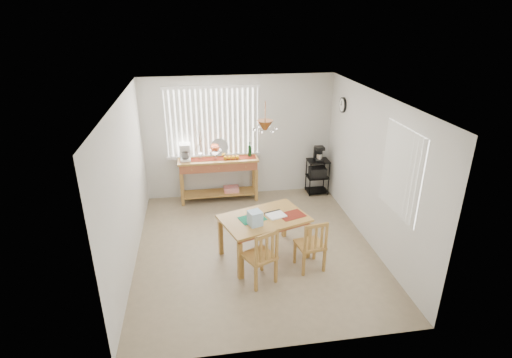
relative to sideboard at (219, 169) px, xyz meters
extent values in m
cube|color=gray|center=(0.47, -2.00, -0.71)|extent=(4.00, 4.50, 0.01)
cube|color=silver|center=(0.47, 0.30, 0.60)|extent=(4.00, 0.10, 2.60)
cube|color=silver|center=(0.47, -4.30, 0.60)|extent=(4.00, 0.10, 2.60)
cube|color=silver|center=(-1.58, -2.00, 0.60)|extent=(0.10, 4.50, 2.60)
cube|color=silver|center=(2.52, -2.00, 0.60)|extent=(0.10, 4.50, 2.60)
cube|color=white|center=(0.47, -2.00, 1.95)|extent=(4.00, 4.50, 0.10)
cube|color=white|center=(-0.08, 0.25, 0.95)|extent=(1.90, 0.01, 1.40)
cube|color=white|center=(-0.98, 0.24, 0.95)|extent=(0.07, 0.03, 1.40)
cube|color=white|center=(-0.88, 0.24, 0.95)|extent=(0.07, 0.03, 1.40)
cube|color=white|center=(-0.77, 0.24, 0.95)|extent=(0.07, 0.03, 1.40)
cube|color=white|center=(-0.66, 0.24, 0.95)|extent=(0.07, 0.03, 1.40)
cube|color=white|center=(-0.56, 0.24, 0.95)|extent=(0.07, 0.03, 1.40)
cube|color=white|center=(-0.45, 0.24, 0.95)|extent=(0.07, 0.03, 1.40)
cube|color=white|center=(-0.35, 0.24, 0.95)|extent=(0.07, 0.03, 1.40)
cube|color=white|center=(-0.24, 0.24, 0.95)|extent=(0.07, 0.03, 1.40)
cube|color=white|center=(-0.14, 0.24, 0.95)|extent=(0.07, 0.03, 1.40)
cube|color=white|center=(-0.03, 0.24, 0.95)|extent=(0.07, 0.03, 1.40)
cube|color=white|center=(0.07, 0.24, 0.95)|extent=(0.07, 0.03, 1.40)
cube|color=white|center=(0.18, 0.24, 0.95)|extent=(0.07, 0.03, 1.40)
cube|color=white|center=(0.29, 0.24, 0.95)|extent=(0.07, 0.03, 1.40)
cube|color=white|center=(0.39, 0.24, 0.95)|extent=(0.07, 0.03, 1.40)
cube|color=white|center=(0.50, 0.24, 0.95)|extent=(0.07, 0.03, 1.40)
cube|color=white|center=(0.60, 0.24, 0.95)|extent=(0.07, 0.03, 1.40)
cube|color=white|center=(0.71, 0.24, 0.95)|extent=(0.07, 0.03, 1.40)
cube|color=white|center=(0.81, 0.24, 0.95)|extent=(0.07, 0.03, 1.40)
cube|color=white|center=(-0.08, 0.22, 0.22)|extent=(1.98, 0.06, 0.06)
cube|color=white|center=(-0.08, 0.22, 1.68)|extent=(1.98, 0.06, 0.06)
cube|color=white|center=(2.46, -2.90, 0.95)|extent=(0.01, 1.10, 1.30)
cube|color=white|center=(2.45, -3.39, 0.95)|extent=(0.03, 0.07, 1.30)
cube|color=white|center=(2.45, -3.28, 0.95)|extent=(0.03, 0.07, 1.30)
cube|color=white|center=(2.45, -3.17, 0.95)|extent=(0.03, 0.07, 1.30)
cube|color=white|center=(2.45, -3.06, 0.95)|extent=(0.03, 0.07, 1.30)
cube|color=white|center=(2.45, -2.95, 0.95)|extent=(0.03, 0.07, 1.30)
cube|color=white|center=(2.45, -2.84, 0.95)|extent=(0.03, 0.07, 1.30)
cube|color=white|center=(2.45, -2.73, 0.95)|extent=(0.03, 0.07, 1.30)
cube|color=white|center=(2.45, -2.62, 0.95)|extent=(0.03, 0.07, 1.30)
cube|color=white|center=(2.45, -2.51, 0.95)|extent=(0.03, 0.07, 1.30)
cube|color=white|center=(2.45, -2.40, 0.95)|extent=(0.03, 0.07, 1.30)
cylinder|color=black|center=(2.44, -0.45, 1.38)|extent=(0.04, 0.30, 0.30)
cylinder|color=white|center=(2.42, -0.45, 1.38)|extent=(0.01, 0.25, 0.25)
cylinder|color=brown|center=(0.57, -2.26, 1.73)|extent=(0.01, 0.01, 0.34)
cone|color=brown|center=(0.57, -2.26, 1.55)|extent=(0.24, 0.24, 0.14)
sphere|color=white|center=(0.73, -2.26, 1.49)|extent=(0.05, 0.05, 0.05)
sphere|color=white|center=(0.65, -2.12, 1.49)|extent=(0.05, 0.05, 0.05)
sphere|color=white|center=(0.49, -2.12, 1.49)|extent=(0.05, 0.05, 0.05)
sphere|color=white|center=(0.41, -2.26, 1.49)|extent=(0.05, 0.05, 0.05)
sphere|color=white|center=(0.49, -2.40, 1.49)|extent=(0.05, 0.05, 0.05)
sphere|color=white|center=(0.65, -2.40, 1.49)|extent=(0.05, 0.05, 0.05)
cube|color=#AD7E3A|center=(-0.01, 0.00, 0.21)|extent=(1.66, 0.47, 0.04)
cube|color=#A05334|center=(-0.01, 0.00, 0.10)|extent=(1.60, 0.43, 0.17)
cube|color=#AD7E3A|center=(-0.79, -0.18, -0.34)|extent=(0.06, 0.06, 0.72)
cube|color=#AD7E3A|center=(0.77, -0.18, -0.34)|extent=(0.06, 0.06, 0.72)
cube|color=#AD7E3A|center=(-0.79, 0.18, -0.34)|extent=(0.06, 0.06, 0.72)
cube|color=#AD7E3A|center=(0.77, 0.18, -0.34)|extent=(0.06, 0.06, 0.72)
cube|color=#AD7E3A|center=(-0.01, 0.00, -0.55)|extent=(1.54, 0.41, 0.03)
cube|color=red|center=(0.25, 0.00, -0.48)|extent=(0.31, 0.23, 0.10)
cube|color=maroon|center=(-0.01, 0.00, 0.24)|extent=(1.58, 0.26, 0.01)
cube|color=white|center=(-0.68, 0.00, 0.26)|extent=(0.21, 0.25, 0.05)
cube|color=white|center=(-0.68, 0.08, 0.39)|extent=(0.21, 0.08, 0.31)
cube|color=white|center=(-0.68, -0.02, 0.56)|extent=(0.21, 0.23, 0.07)
cylinder|color=white|center=(-0.68, -0.03, 0.35)|extent=(0.14, 0.14, 0.14)
cylinder|color=white|center=(-0.06, -0.02, 0.29)|extent=(0.05, 0.05, 0.10)
cone|color=white|center=(-0.06, -0.02, 0.38)|extent=(0.27, 0.27, 0.09)
sphere|color=red|center=(-0.01, -0.02, 0.47)|extent=(0.08, 0.08, 0.08)
sphere|color=red|center=(-0.04, 0.02, 0.47)|extent=(0.08, 0.08, 0.08)
sphere|color=red|center=(-0.09, 0.02, 0.47)|extent=(0.08, 0.08, 0.08)
sphere|color=red|center=(-0.11, -0.02, 0.47)|extent=(0.08, 0.08, 0.08)
sphere|color=red|center=(-0.09, -0.07, 0.47)|extent=(0.08, 0.08, 0.08)
sphere|color=red|center=(-0.04, -0.07, 0.47)|extent=(0.08, 0.08, 0.08)
sphere|color=orange|center=(0.13, -0.08, 0.27)|extent=(0.08, 0.08, 0.08)
sphere|color=orange|center=(0.22, -0.08, 0.27)|extent=(0.08, 0.08, 0.08)
sphere|color=orange|center=(0.30, -0.08, 0.27)|extent=(0.08, 0.08, 0.08)
sphere|color=orange|center=(0.38, -0.08, 0.27)|extent=(0.08, 0.08, 0.08)
cylinder|color=silver|center=(0.04, 0.19, 0.42)|extent=(0.37, 0.09, 0.37)
cylinder|color=white|center=(-0.37, 0.05, 0.31)|extent=(0.08, 0.08, 0.15)
cylinder|color=#4C3823|center=(-0.37, 0.05, 0.61)|extent=(0.09, 0.04, 0.46)
cylinder|color=#4C3823|center=(-0.37, 0.05, 0.64)|extent=(0.14, 0.06, 0.50)
cylinder|color=#4C3823|center=(-0.37, 0.05, 0.59)|extent=(0.18, 0.08, 0.38)
cylinder|color=#4C3823|center=(-0.37, 0.05, 0.66)|extent=(0.06, 0.03, 0.57)
cylinder|color=#4C3823|center=(-0.37, 0.05, 0.58)|extent=(0.23, 0.10, 0.32)
cylinder|color=black|center=(0.66, 0.05, 0.35)|extent=(0.08, 0.08, 0.24)
cylinder|color=black|center=(0.66, 0.05, 0.51)|extent=(0.03, 0.03, 0.08)
cylinder|color=black|center=(1.96, -0.16, -0.31)|extent=(0.02, 0.02, 0.78)
cylinder|color=black|center=(2.38, -0.16, -0.31)|extent=(0.02, 0.02, 0.78)
cylinder|color=black|center=(1.96, 0.17, -0.31)|extent=(0.02, 0.02, 0.78)
cylinder|color=black|center=(2.38, 0.17, -0.31)|extent=(0.02, 0.02, 0.78)
cube|color=black|center=(2.17, 0.00, 0.06)|extent=(0.46, 0.37, 0.03)
cube|color=black|center=(2.17, 0.00, -0.31)|extent=(0.46, 0.37, 0.02)
cube|color=black|center=(2.17, 0.00, -0.65)|extent=(0.46, 0.37, 0.02)
cube|color=black|center=(2.17, 0.00, -0.20)|extent=(0.35, 0.27, 0.20)
cube|color=black|center=(2.17, -0.01, 0.10)|extent=(0.18, 0.22, 0.05)
cube|color=black|center=(2.17, 0.06, 0.21)|extent=(0.18, 0.07, 0.27)
cube|color=black|center=(2.17, -0.01, 0.36)|extent=(0.18, 0.20, 0.06)
cylinder|color=silver|center=(2.17, -0.02, 0.18)|extent=(0.12, 0.12, 0.12)
cube|color=#AD7E3A|center=(0.57, -2.26, 0.00)|extent=(1.55, 1.25, 0.04)
cube|color=#A05334|center=(0.57, -2.26, -0.05)|extent=(1.43, 1.13, 0.06)
cube|color=#AD7E3A|center=(0.11, -2.81, -0.39)|extent=(0.09, 0.09, 0.63)
cube|color=#AD7E3A|center=(1.28, -2.42, -0.39)|extent=(0.09, 0.09, 0.63)
cube|color=#AD7E3A|center=(-0.13, -2.10, -0.39)|extent=(0.09, 0.09, 0.63)
cube|color=#AD7E3A|center=(1.04, -1.71, -0.39)|extent=(0.09, 0.09, 0.63)
cube|color=#147551|center=(0.38, -2.28, 0.02)|extent=(0.48, 0.40, 0.01)
cube|color=maroon|center=(1.03, -2.26, 0.02)|extent=(0.48, 0.40, 0.01)
cube|color=white|center=(0.77, -2.24, 0.03)|extent=(0.35, 0.31, 0.02)
cube|color=black|center=(0.73, -2.13, 0.03)|extent=(0.28, 0.12, 0.03)
cube|color=#9BC3E2|center=(0.39, -2.47, 0.14)|extent=(0.24, 0.24, 0.23)
cube|color=#AD7E3A|center=(0.38, -2.91, -0.27)|extent=(0.56, 0.56, 0.04)
cube|color=#AD7E3A|center=(0.47, -2.67, -0.50)|extent=(0.05, 0.05, 0.41)
cube|color=#AD7E3A|center=(0.14, -2.82, -0.50)|extent=(0.05, 0.05, 0.41)
cube|color=#AD7E3A|center=(0.63, -2.99, -0.50)|extent=(0.05, 0.05, 0.41)
cube|color=#AD7E3A|center=(0.30, -3.15, -0.50)|extent=(0.05, 0.05, 0.41)
cube|color=#AD7E3A|center=(0.63, -3.00, -0.02)|extent=(0.05, 0.05, 0.46)
cube|color=#AD7E3A|center=(0.30, -3.16, -0.02)|extent=(0.05, 0.05, 0.46)
cube|color=#AD7E3A|center=(0.47, -3.08, 0.18)|extent=(0.36, 0.19, 0.06)
cube|color=#AD7E3A|center=(0.56, -3.04, -0.04)|extent=(0.04, 0.04, 0.37)
cube|color=#AD7E3A|center=(0.47, -3.08, -0.04)|extent=(0.04, 0.04, 0.37)
cube|color=#AD7E3A|center=(0.38, -3.12, -0.04)|extent=(0.04, 0.04, 0.37)
cube|color=#AD7E3A|center=(1.23, -2.69, -0.28)|extent=(0.47, 0.47, 0.04)
cube|color=#AD7E3A|center=(1.37, -2.49, -0.50)|extent=(0.04, 0.04, 0.40)
cube|color=#AD7E3A|center=(1.03, -2.55, -0.50)|extent=(0.04, 0.04, 0.40)
cube|color=#AD7E3A|center=(1.43, -2.84, -0.50)|extent=(0.04, 0.04, 0.40)
cube|color=#AD7E3A|center=(1.08, -2.89, -0.50)|extent=(0.04, 0.04, 0.40)
cube|color=#AD7E3A|center=(1.43, -2.85, -0.04)|extent=(0.04, 0.04, 0.45)
cube|color=#AD7E3A|center=(1.08, -2.90, -0.04)|extent=(0.04, 0.04, 0.45)
cube|color=#AD7E3A|center=(1.26, -2.88, 0.15)|extent=(0.37, 0.09, 0.06)
cube|color=#AD7E3A|center=(1.35, -2.86, -0.06)|extent=(0.04, 0.03, 0.36)
cube|color=#AD7E3A|center=(1.26, -2.88, -0.06)|extent=(0.04, 0.03, 0.36)
cube|color=#AD7E3A|center=(1.16, -2.89, -0.06)|extent=(0.04, 0.03, 0.36)
camera|label=1|loc=(-0.42, -7.83, 3.11)|focal=28.00mm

